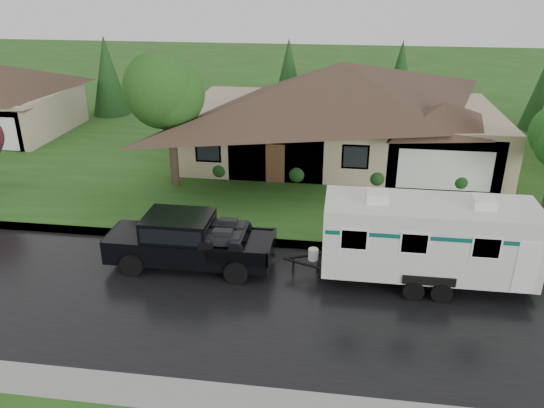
{
  "coord_description": "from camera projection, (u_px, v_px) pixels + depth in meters",
  "views": [
    {
      "loc": [
        2.25,
        -17.12,
        10.39
      ],
      "look_at": [
        -0.43,
        2.0,
        1.95
      ],
      "focal_mm": 35.0,
      "sensor_mm": 36.0,
      "label": 1
    }
  ],
  "objects": [
    {
      "name": "shrub_row",
      "position": [
        337.0,
        174.0,
        27.91
      ],
      "size": [
        13.6,
        1.0,
        1.0
      ],
      "color": "#143814",
      "rests_on": "lawn"
    },
    {
      "name": "curb",
      "position": [
        283.0,
        244.0,
        22.0
      ],
      "size": [
        140.0,
        0.5,
        0.15
      ],
      "primitive_type": "cube",
      "color": "gray",
      "rests_on": "ground"
    },
    {
      "name": "travel_trailer",
      "position": [
        428.0,
        237.0,
        18.69
      ],
      "size": [
        7.71,
        2.71,
        3.46
      ],
      "color": "silver",
      "rests_on": "ground"
    },
    {
      "name": "tree_left_green",
      "position": [
        169.0,
        96.0,
        26.03
      ],
      "size": [
        4.07,
        4.07,
        6.74
      ],
      "color": "#382B1E",
      "rests_on": "lawn"
    },
    {
      "name": "ground",
      "position": [
        276.0,
        273.0,
        19.98
      ],
      "size": [
        140.0,
        140.0,
        0.0
      ],
      "primitive_type": "plane",
      "color": "#244E18",
      "rests_on": "ground"
    },
    {
      "name": "road",
      "position": [
        268.0,
        303.0,
        18.17
      ],
      "size": [
        140.0,
        8.0,
        0.01
      ],
      "primitive_type": "cube",
      "color": "black",
      "rests_on": "ground"
    },
    {
      "name": "pickup_truck",
      "position": [
        187.0,
        239.0,
        20.1
      ],
      "size": [
        6.25,
        2.38,
        2.08
      ],
      "color": "black",
      "rests_on": "ground"
    },
    {
      "name": "house_main",
      "position": [
        346.0,
        100.0,
        30.81
      ],
      "size": [
        19.44,
        10.8,
        6.9
      ],
      "color": "tan",
      "rests_on": "lawn"
    },
    {
      "name": "lawn",
      "position": [
        307.0,
        150.0,
        33.56
      ],
      "size": [
        140.0,
        26.0,
        0.15
      ],
      "primitive_type": "cube",
      "color": "#244E18",
      "rests_on": "ground"
    }
  ]
}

